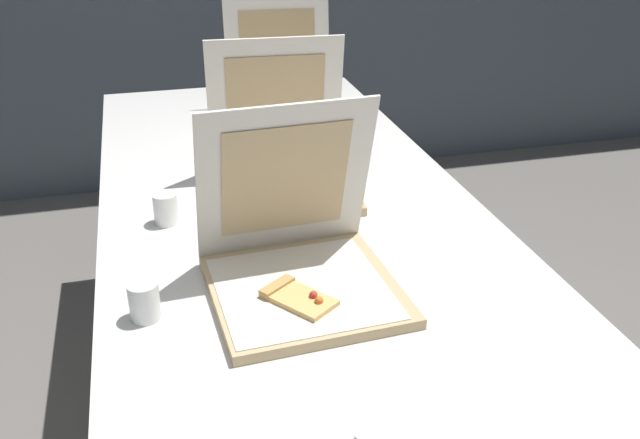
{
  "coord_description": "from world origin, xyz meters",
  "views": [
    {
      "loc": [
        -0.33,
        -0.87,
        1.5
      ],
      "look_at": [
        0.02,
        0.45,
        0.81
      ],
      "focal_mm": 39.25,
      "sensor_mm": 36.0,
      "label": 1
    }
  ],
  "objects_px": {
    "pizza_box_back": "(284,102)",
    "cup_white_near_left": "(144,301)",
    "pizza_box_middle": "(282,167)",
    "cup_white_mid": "(166,209)",
    "pizza_box_front": "(300,265)",
    "table": "(295,228)"
  },
  "relations": [
    {
      "from": "pizza_box_middle",
      "to": "cup_white_mid",
      "type": "distance_m",
      "value": 0.34
    },
    {
      "from": "pizza_box_front",
      "to": "pizza_box_back",
      "type": "relative_size",
      "value": 0.88
    },
    {
      "from": "pizza_box_back",
      "to": "cup_white_near_left",
      "type": "height_order",
      "value": "pizza_box_back"
    },
    {
      "from": "pizza_box_middle",
      "to": "pizza_box_back",
      "type": "distance_m",
      "value": 0.56
    },
    {
      "from": "pizza_box_middle",
      "to": "pizza_box_back",
      "type": "bearing_deg",
      "value": 81.58
    },
    {
      "from": "cup_white_mid",
      "to": "table",
      "type": "bearing_deg",
      "value": -3.64
    },
    {
      "from": "pizza_box_front",
      "to": "cup_white_near_left",
      "type": "xyz_separation_m",
      "value": [
        -0.3,
        -0.03,
        -0.02
      ]
    },
    {
      "from": "table",
      "to": "pizza_box_front",
      "type": "height_order",
      "value": "pizza_box_front"
    },
    {
      "from": "cup_white_mid",
      "to": "cup_white_near_left",
      "type": "xyz_separation_m",
      "value": [
        -0.06,
        -0.39,
        0.0
      ]
    },
    {
      "from": "pizza_box_back",
      "to": "cup_white_near_left",
      "type": "bearing_deg",
      "value": -110.25
    },
    {
      "from": "pizza_box_front",
      "to": "cup_white_near_left",
      "type": "height_order",
      "value": "pizza_box_front"
    },
    {
      "from": "pizza_box_front",
      "to": "pizza_box_back",
      "type": "bearing_deg",
      "value": 76.47
    },
    {
      "from": "table",
      "to": "pizza_box_front",
      "type": "relative_size",
      "value": 6.0
    },
    {
      "from": "pizza_box_front",
      "to": "cup_white_mid",
      "type": "bearing_deg",
      "value": 120.47
    },
    {
      "from": "pizza_box_back",
      "to": "cup_white_mid",
      "type": "height_order",
      "value": "pizza_box_back"
    },
    {
      "from": "cup_white_mid",
      "to": "cup_white_near_left",
      "type": "relative_size",
      "value": 1.0
    },
    {
      "from": "pizza_box_front",
      "to": "cup_white_mid",
      "type": "relative_size",
      "value": 5.06
    },
    {
      "from": "pizza_box_middle",
      "to": "cup_white_near_left",
      "type": "bearing_deg",
      "value": -121.0
    },
    {
      "from": "table",
      "to": "pizza_box_back",
      "type": "xyz_separation_m",
      "value": [
        0.13,
        0.7,
        0.1
      ]
    },
    {
      "from": "pizza_box_middle",
      "to": "cup_white_near_left",
      "type": "relative_size",
      "value": 5.16
    },
    {
      "from": "table",
      "to": "cup_white_near_left",
      "type": "bearing_deg",
      "value": -135.01
    },
    {
      "from": "pizza_box_middle",
      "to": "cup_white_mid",
      "type": "xyz_separation_m",
      "value": [
        -0.31,
        -0.14,
        -0.02
      ]
    }
  ]
}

